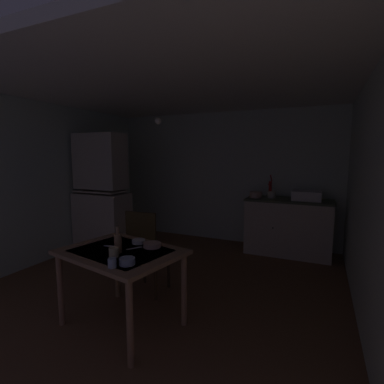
{
  "coord_description": "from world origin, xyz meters",
  "views": [
    {
      "loc": [
        1.73,
        -3.3,
        1.64
      ],
      "look_at": [
        0.27,
        -0.05,
        1.18
      ],
      "focal_mm": 26.97,
      "sensor_mm": 36.0,
      "label": 1
    }
  ],
  "objects": [
    {
      "name": "mug_tall",
      "position": [
        0.1,
        -1.35,
        0.79
      ],
      "size": [
        0.08,
        0.08,
        0.08
      ],
      "primitive_type": "cylinder",
      "color": "beige",
      "rests_on": "dining_table"
    },
    {
      "name": "serving_bowl_wide",
      "position": [
        0.31,
        -1.45,
        0.77
      ],
      "size": [
        0.13,
        0.13,
        0.06
      ],
      "primitive_type": "cylinder",
      "color": "#9EB2C6",
      "rests_on": "dining_table"
    },
    {
      "name": "pendant_bulb",
      "position": [
        -0.14,
        -0.15,
        2.05
      ],
      "size": [
        0.08,
        0.08,
        0.08
      ],
      "primitive_type": "sphere",
      "color": "#F9EFCC"
    },
    {
      "name": "dining_table",
      "position": [
        0.04,
        -1.18,
        0.65
      ],
      "size": [
        1.23,
        1.01,
        0.75
      ],
      "color": "#946E4D",
      "rests_on": "ground"
    },
    {
      "name": "ceiling_slab",
      "position": [
        0.0,
        0.0,
        2.48
      ],
      "size": [
        4.35,
        3.96,
        0.1
      ],
      "primitive_type": "cube",
      "color": "white"
    },
    {
      "name": "counter_cabinet",
      "position": [
        1.27,
        1.61,
        0.46
      ],
      "size": [
        1.36,
        0.64,
        0.92
      ],
      "color": "beige",
      "rests_on": "ground"
    },
    {
      "name": "mug_dark",
      "position": [
        0.24,
        -1.55,
        0.78
      ],
      "size": [
        0.07,
        0.07,
        0.08
      ],
      "primitive_type": "cylinder",
      "color": "#9EB2C6",
      "rests_on": "dining_table"
    },
    {
      "name": "sink_basin",
      "position": [
        1.53,
        1.61,
        0.99
      ],
      "size": [
        0.44,
        0.34,
        0.15
      ],
      "color": "white",
      "rests_on": "counter_cabinet"
    },
    {
      "name": "glass_bottle",
      "position": [
        0.06,
        -1.24,
        0.84
      ],
      "size": [
        0.07,
        0.07,
        0.24
      ],
      "color": "olive",
      "rests_on": "dining_table"
    },
    {
      "name": "soup_bowl_small",
      "position": [
        0.26,
        -0.98,
        0.77
      ],
      "size": [
        0.17,
        0.17,
        0.04
      ],
      "primitive_type": "cylinder",
      "color": "tan",
      "rests_on": "dining_table"
    },
    {
      "name": "mixing_bowl_counter",
      "position": [
        0.73,
        1.56,
        0.97
      ],
      "size": [
        0.2,
        0.2,
        0.1
      ],
      "primitive_type": "cylinder",
      "color": "tan",
      "rests_on": "counter_cabinet"
    },
    {
      "name": "chair_far_side",
      "position": [
        -0.09,
        -0.55,
        0.52
      ],
      "size": [
        0.42,
        0.42,
        1.01
      ],
      "color": "#3C2A18",
      "rests_on": "ground"
    },
    {
      "name": "hand_pump",
      "position": [
        0.95,
        1.65,
        1.09
      ],
      "size": [
        0.05,
        0.27,
        0.39
      ],
      "color": "#B21E19",
      "rests_on": "counter_cabinet"
    },
    {
      "name": "ground_plane",
      "position": [
        0.0,
        0.0,
        0.0
      ],
      "size": [
        5.25,
        5.25,
        0.0
      ],
      "primitive_type": "plane",
      "color": "brown"
    },
    {
      "name": "sauce_dish",
      "position": [
        0.07,
        -0.93,
        0.77
      ],
      "size": [
        0.13,
        0.13,
        0.04
      ],
      "primitive_type": "cylinder",
      "color": "white",
      "rests_on": "dining_table"
    },
    {
      "name": "wall_left",
      "position": [
        -2.17,
        0.0,
        1.21
      ],
      "size": [
        0.1,
        3.96,
        2.43
      ],
      "primitive_type": "cube",
      "color": "silver",
      "rests_on": "ground"
    },
    {
      "name": "stoneware_crock",
      "position": [
        0.98,
        1.66,
        0.97
      ],
      "size": [
        0.14,
        0.14,
        0.11
      ],
      "primitive_type": "cylinder",
      "color": "beige",
      "rests_on": "counter_cabinet"
    },
    {
      "name": "wall_back",
      "position": [
        0.0,
        1.98,
        1.21
      ],
      "size": [
        4.35,
        0.1,
        2.43
      ],
      "primitive_type": "cube",
      "color": "silver",
      "rests_on": "ground"
    },
    {
      "name": "table_knife",
      "position": [
        -0.11,
        -1.12,
        0.75
      ],
      "size": [
        0.17,
        0.06,
        0.0
      ],
      "primitive_type": "cube",
      "rotation": [
        0.0,
        0.0,
        3.38
      ],
      "color": "silver",
      "rests_on": "dining_table"
    },
    {
      "name": "teaspoon_near_bowl",
      "position": [
        0.12,
        -1.08,
        0.75
      ],
      "size": [
        0.11,
        0.14,
        0.0
      ],
      "primitive_type": "cube",
      "rotation": [
        0.0,
        0.0,
        0.97
      ],
      "color": "beige",
      "rests_on": "dining_table"
    },
    {
      "name": "hutch_cabinet",
      "position": [
        -1.65,
        0.48,
        0.93
      ],
      "size": [
        0.9,
        0.49,
        1.99
      ],
      "color": "beige",
      "rests_on": "ground"
    },
    {
      "name": "wall_right",
      "position": [
        2.17,
        0.0,
        1.21
      ],
      "size": [
        0.1,
        3.96,
        2.43
      ],
      "primitive_type": "cube",
      "color": "beige",
      "rests_on": "ground"
    }
  ]
}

